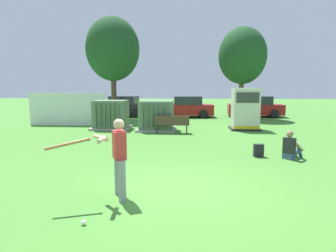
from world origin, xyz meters
TOP-DOWN VIEW (x-y plane):
  - ground_plane at (0.00, 0.00)m, footprint 96.00×96.00m
  - fence_panel at (-7.22, 10.50)m, footprint 4.80×0.12m
  - transformer_west at (-4.14, 9.22)m, footprint 2.10×1.70m
  - transformer_mid_west at (-1.51, 8.83)m, footprint 2.10×1.70m
  - generator_enclosure at (3.37, 9.49)m, footprint 1.60×1.40m
  - park_bench at (-0.62, 7.92)m, footprint 1.81×0.45m
  - batter at (-1.29, -0.76)m, footprint 1.55×0.93m
  - sports_ball at (-1.59, -2.02)m, footprint 0.09×0.09m
  - seated_spectator at (3.67, 3.03)m, footprint 0.77×0.70m
  - backpack at (2.66, 3.23)m, footprint 0.33×0.27m
  - tree_left at (-5.25, 14.21)m, footprint 3.83×3.83m
  - tree_center_left at (4.18, 15.49)m, footprint 3.53×3.53m
  - parked_car_leftmost at (-5.02, 15.97)m, footprint 4.34×2.22m
  - parked_car_left_of_center at (0.04, 15.81)m, footprint 4.32×2.17m
  - parked_car_right_of_center at (5.52, 16.45)m, footprint 4.28×2.08m

SIDE VIEW (x-z plane):
  - ground_plane at x=0.00m, z-range 0.00..0.00m
  - sports_ball at x=-1.59m, z-range 0.00..0.09m
  - backpack at x=2.66m, z-range -0.01..0.43m
  - seated_spectator at x=3.67m, z-range -0.11..0.86m
  - park_bench at x=-0.62m, z-range 0.08..0.99m
  - parked_car_leftmost at x=-5.02m, z-range -0.06..1.56m
  - parked_car_left_of_center at x=0.04m, z-range -0.06..1.56m
  - parked_car_right_of_center at x=5.52m, z-range -0.06..1.56m
  - transformer_west at x=-4.14m, z-range -0.02..1.60m
  - transformer_mid_west at x=-1.51m, z-range -0.02..1.60m
  - batter at x=-1.29m, z-range 0.11..1.85m
  - fence_panel at x=-7.22m, z-range 0.00..2.00m
  - generator_enclosure at x=3.37m, z-range -0.01..2.29m
  - tree_center_left at x=4.18m, z-range 1.25..7.99m
  - tree_left at x=-5.25m, z-range 1.36..8.68m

